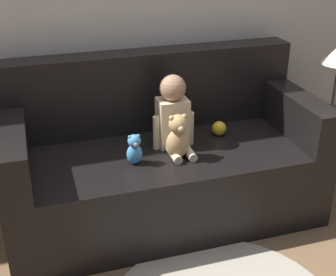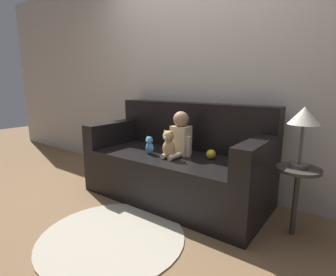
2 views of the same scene
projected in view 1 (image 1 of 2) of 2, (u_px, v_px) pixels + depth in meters
name	position (u px, v px, depth m)	size (l,w,h in m)	color
ground_plane	(164.00, 214.00, 2.93)	(12.00, 12.00, 0.00)	brown
couch	(161.00, 162.00, 2.83)	(1.82, 0.82, 0.96)	black
person_baby	(173.00, 115.00, 2.67)	(0.25, 0.32, 0.43)	beige
teddy_bear_brown	(178.00, 137.00, 2.56)	(0.13, 0.12, 0.26)	tan
plush_toy_side	(134.00, 149.00, 2.52)	(0.09, 0.08, 0.18)	#4C9EDB
toy_ball	(219.00, 128.00, 2.87)	(0.09, 0.09, 0.09)	gold
side_table	(336.00, 81.00, 2.91)	(0.32, 0.32, 1.00)	#332D28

